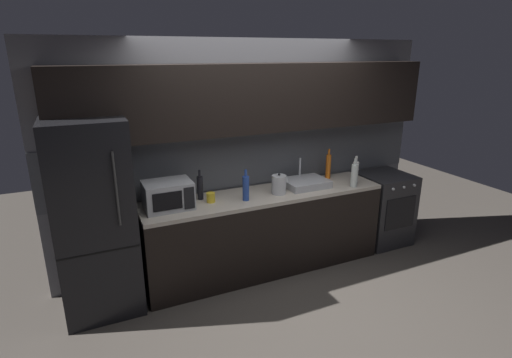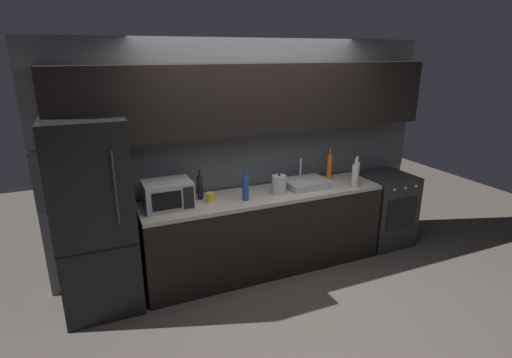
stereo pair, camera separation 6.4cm
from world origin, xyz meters
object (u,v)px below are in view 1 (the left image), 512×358
oven_range (383,208)px  wine_bottle_clear (354,175)px  wine_bottle_orange (328,166)px  wine_bottle_dark (200,187)px  wine_bottle_blue (246,188)px  mug_yellow (211,197)px  wine_bottle_white (355,172)px  microwave (168,195)px  kettle (279,185)px  refrigerator (95,219)px

oven_range → wine_bottle_clear: (-0.66, -0.21, 0.59)m
oven_range → wine_bottle_orange: size_ratio=2.49×
wine_bottle_orange → wine_bottle_dark: (-1.61, -0.06, -0.02)m
wine_bottle_blue → mug_yellow: wine_bottle_blue is taller
wine_bottle_white → wine_bottle_blue: (-1.36, 0.02, -0.00)m
wine_bottle_clear → wine_bottle_dark: wine_bottle_clear is taller
microwave → wine_bottle_dark: wine_bottle_dark is taller
microwave → kettle: microwave is taller
microwave → wine_bottle_orange: size_ratio=1.28×
kettle → mug_yellow: 0.75m
refrigerator → wine_bottle_orange: size_ratio=5.08×
refrigerator → kettle: size_ratio=8.07×
refrigerator → microwave: (0.68, 0.02, 0.12)m
wine_bottle_white → wine_bottle_blue: same height
wine_bottle_orange → wine_bottle_white: wine_bottle_orange is taller
microwave → wine_bottle_dark: (0.36, 0.11, -0.01)m
wine_bottle_clear → wine_bottle_orange: wine_bottle_orange is taller
refrigerator → mug_yellow: (1.11, -0.00, 0.03)m
oven_range → wine_bottle_dark: 2.44m
refrigerator → wine_bottle_white: refrigerator is taller
oven_range → mug_yellow: 2.35m
wine_bottle_blue → mug_yellow: 0.37m
wine_bottle_blue → oven_range: bearing=2.8°
kettle → wine_bottle_orange: (0.79, 0.24, 0.05)m
refrigerator → wine_bottle_blue: size_ratio=5.61×
microwave → wine_bottle_blue: bearing=-8.5°
microwave → mug_yellow: size_ratio=4.62×
refrigerator → microwave: refrigerator is taller
refrigerator → wine_bottle_dark: bearing=7.0°
oven_range → wine_bottle_white: 0.83m
wine_bottle_white → wine_bottle_dark: (-1.78, 0.25, -0.01)m
oven_range → wine_bottle_clear: wine_bottle_clear is taller
kettle → wine_bottle_orange: wine_bottle_orange is taller
wine_bottle_clear → wine_bottle_blue: (-1.28, 0.11, -0.00)m
refrigerator → wine_bottle_clear: bearing=-4.4°
oven_range → wine_bottle_blue: wine_bottle_blue is taller
wine_bottle_white → wine_bottle_orange: bearing=119.0°
oven_range → wine_bottle_blue: (-1.95, -0.10, 0.58)m
wine_bottle_blue → wine_bottle_dark: 0.47m
wine_bottle_clear → wine_bottle_dark: (-1.70, 0.34, -0.01)m
kettle → wine_bottle_dark: wine_bottle_dark is taller
wine_bottle_white → wine_bottle_blue: bearing=179.1°
refrigerator → wine_bottle_orange: bearing=3.9°
microwave → wine_bottle_dark: size_ratio=1.46×
oven_range → mug_yellow: (-2.29, 0.00, 0.50)m
wine_bottle_blue → wine_bottle_clear: bearing=-5.0°
wine_bottle_orange → mug_yellow: size_ratio=3.62×
wine_bottle_dark → wine_bottle_clear: bearing=-11.2°
wine_bottle_white → wine_bottle_dark: size_ratio=1.04×
kettle → wine_bottle_blue: (-0.40, -0.04, 0.03)m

